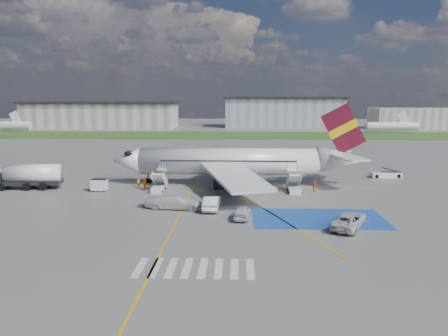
{
  "coord_description": "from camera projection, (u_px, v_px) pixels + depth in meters",
  "views": [
    {
      "loc": [
        1.48,
        -49.3,
        12.93
      ],
      "look_at": [
        -0.46,
        7.46,
        3.5
      ],
      "focal_mm": 35.0,
      "sensor_mm": 36.0,
      "label": 1
    }
  ],
  "objects": [
    {
      "name": "ground",
      "position": [
        226.0,
        208.0,
        50.77
      ],
      "size": [
        400.0,
        400.0,
        0.0
      ],
      "primitive_type": "plane",
      "color": "#60605E",
      "rests_on": "ground"
    },
    {
      "name": "grass_strip",
      "position": [
        234.0,
        135.0,
        144.43
      ],
      "size": [
        400.0,
        30.0,
        0.01
      ],
      "primitive_type": "cube",
      "color": "#2D4C1E",
      "rests_on": "ground"
    },
    {
      "name": "taxiway_line_main",
      "position": [
        228.0,
        187.0,
        62.6
      ],
      "size": [
        120.0,
        0.2,
        0.01
      ],
      "primitive_type": "cube",
      "color": "gold",
      "rests_on": "ground"
    },
    {
      "name": "taxiway_line_cross",
      "position": [
        170.0,
        235.0,
        41.08
      ],
      "size": [
        0.2,
        60.0,
        0.01
      ],
      "primitive_type": "cube",
      "color": "gold",
      "rests_on": "ground"
    },
    {
      "name": "taxiway_line_diag",
      "position": [
        228.0,
        187.0,
        62.6
      ],
      "size": [
        20.71,
        56.45,
        0.01
      ],
      "primitive_type": "cube",
      "rotation": [
        0.0,
        0.0,
        0.35
      ],
      "color": "gold",
      "rests_on": "ground"
    },
    {
      "name": "staging_box",
      "position": [
        318.0,
        218.0,
        46.49
      ],
      "size": [
        14.0,
        8.0,
        0.01
      ],
      "primitive_type": "cube",
      "color": "#194898",
      "rests_on": "ground"
    },
    {
      "name": "crosswalk",
      "position": [
        195.0,
        268.0,
        33.09
      ],
      "size": [
        9.0,
        4.0,
        0.01
      ],
      "color": "silver",
      "rests_on": "ground"
    },
    {
      "name": "terminal_west",
      "position": [
        102.0,
        115.0,
        179.98
      ],
      "size": [
        60.0,
        22.0,
        10.0
      ],
      "primitive_type": "cube",
      "color": "gray",
      "rests_on": "ground"
    },
    {
      "name": "terminal_centre",
      "position": [
        283.0,
        112.0,
        182.21
      ],
      "size": [
        48.0,
        18.0,
        12.0
      ],
      "primitive_type": "cube",
      "color": "gray",
      "rests_on": "ground"
    },
    {
      "name": "terminal_east",
      "position": [
        423.0,
        118.0,
        173.78
      ],
      "size": [
        40.0,
        16.0,
        8.0
      ],
      "primitive_type": "cube",
      "color": "gray",
      "rests_on": "ground"
    },
    {
      "name": "airliner",
      "position": [
        239.0,
        162.0,
        63.97
      ],
      "size": [
        36.81,
        32.95,
        11.92
      ],
      "color": "silver",
      "rests_on": "ground"
    },
    {
      "name": "airstairs_fwd",
      "position": [
        158.0,
        187.0,
        59.57
      ],
      "size": [
        1.9,
        5.2,
        3.6
      ],
      "color": "silver",
      "rests_on": "ground"
    },
    {
      "name": "airstairs_aft",
      "position": [
        294.0,
        188.0,
        58.95
      ],
      "size": [
        1.9,
        5.2,
        3.6
      ],
      "color": "silver",
      "rests_on": "ground"
    },
    {
      "name": "fuel_tanker",
      "position": [
        24.0,
        179.0,
        61.07
      ],
      "size": [
        10.39,
        3.81,
        3.47
      ],
      "rotation": [
        0.0,
        0.0,
        0.1
      ],
      "color": "black",
      "rests_on": "ground"
    },
    {
      "name": "gpu_cart",
      "position": [
        99.0,
        186.0,
        59.6
      ],
      "size": [
        2.13,
        1.41,
        1.75
      ],
      "rotation": [
        0.0,
        0.0,
        0.03
      ],
      "color": "silver",
      "rests_on": "ground"
    },
    {
      "name": "belt_loader",
      "position": [
        386.0,
        175.0,
        69.94
      ],
      "size": [
        5.4,
        2.53,
        1.57
      ],
      "rotation": [
        0.0,
        0.0,
        0.14
      ],
      "color": "silver",
      "rests_on": "ground"
    },
    {
      "name": "car_silver_a",
      "position": [
        242.0,
        212.0,
        46.37
      ],
      "size": [
        2.16,
        4.35,
        1.42
      ],
      "primitive_type": "imported",
      "rotation": [
        0.0,
        0.0,
        3.02
      ],
      "color": "silver",
      "rests_on": "ground"
    },
    {
      "name": "car_silver_b",
      "position": [
        212.0,
        203.0,
        50.03
      ],
      "size": [
        1.92,
        4.99,
        1.62
      ],
      "primitive_type": "imported",
      "rotation": [
        0.0,
        0.0,
        3.1
      ],
      "color": "silver",
      "rests_on": "ground"
    },
    {
      "name": "van_white_a",
      "position": [
        350.0,
        218.0,
        43.26
      ],
      "size": [
        4.45,
        5.67,
        1.93
      ],
      "primitive_type": "imported",
      "rotation": [
        0.0,
        0.0,
        2.67
      ],
      "color": "silver",
      "rests_on": "ground"
    },
    {
      "name": "van_white_b",
      "position": [
        175.0,
        200.0,
        50.32
      ],
      "size": [
        5.55,
        2.88,
        2.08
      ],
      "primitive_type": "imported",
      "rotation": [
        0.0,
        0.0,
        1.43
      ],
      "color": "silver",
      "rests_on": "ground"
    },
    {
      "name": "crew_fwd",
      "position": [
        138.0,
        182.0,
        61.88
      ],
      "size": [
        0.65,
        0.69,
        1.59
      ],
      "primitive_type": "imported",
      "rotation": [
        0.0,
        0.0,
        0.94
      ],
      "color": "orange",
      "rests_on": "ground"
    },
    {
      "name": "crew_nose",
      "position": [
        144.0,
        184.0,
        60.76
      ],
      "size": [
        1.01,
        1.03,
        1.68
      ],
      "primitive_type": "imported",
      "rotation": [
        0.0,
        0.0,
        -0.86
      ],
      "color": "orange",
      "rests_on": "ground"
    },
    {
      "name": "crew_aft",
      "position": [
        314.0,
        186.0,
        59.3
      ],
      "size": [
        0.51,
        1.01,
        1.65
      ],
      "primitive_type": "imported",
      "rotation": [
        0.0,
        0.0,
        1.69
      ],
      "color": "orange",
      "rests_on": "ground"
    }
  ]
}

